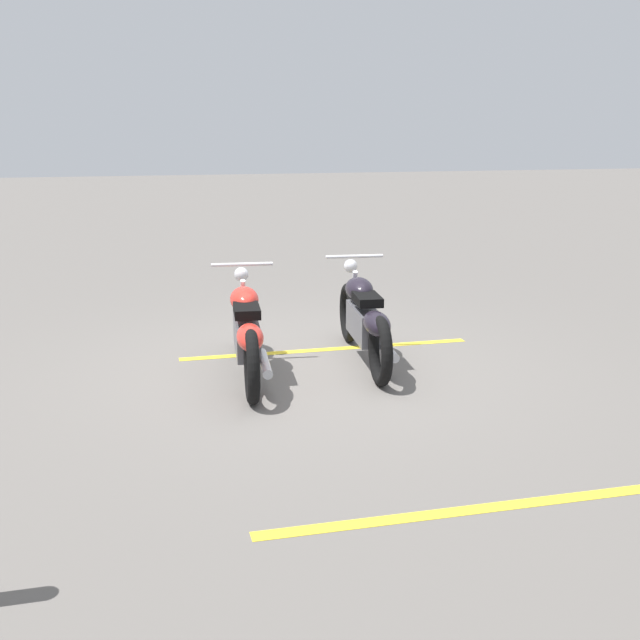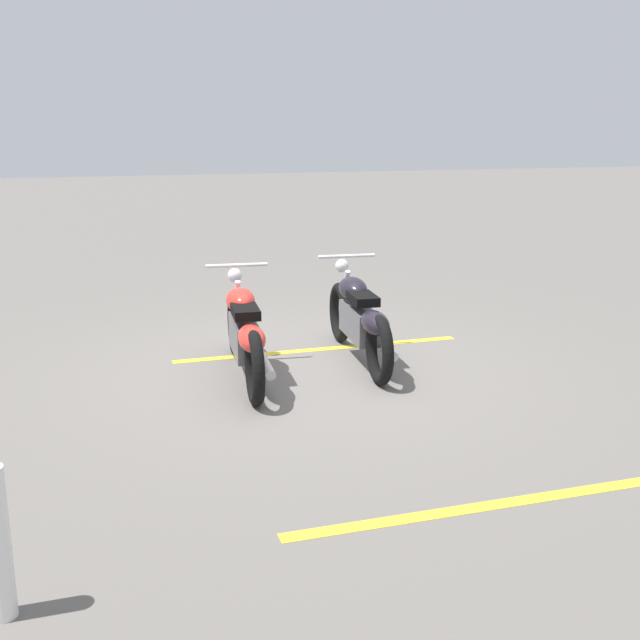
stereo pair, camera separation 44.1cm
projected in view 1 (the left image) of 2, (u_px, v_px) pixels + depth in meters
The scene contains 5 objects.
ground_plane at pixel (306, 368), 8.07m from camera, with size 60.00×60.00×0.00m, color #66605B.
motorcycle_bright_foreground at pixel (247, 332), 7.64m from camera, with size 2.23×0.62×1.04m.
motorcycle_dark_foreground at pixel (365, 319), 8.11m from camera, with size 2.23×0.62×1.04m.
parking_stripe_near at pixel (327, 349), 8.70m from camera, with size 3.20×0.12×0.01m, color yellow.
parking_stripe_mid at pixel (496, 507), 5.15m from camera, with size 3.20×0.12×0.01m, color yellow.
Camera 1 is at (7.54, -1.59, 2.43)m, focal length 44.76 mm.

